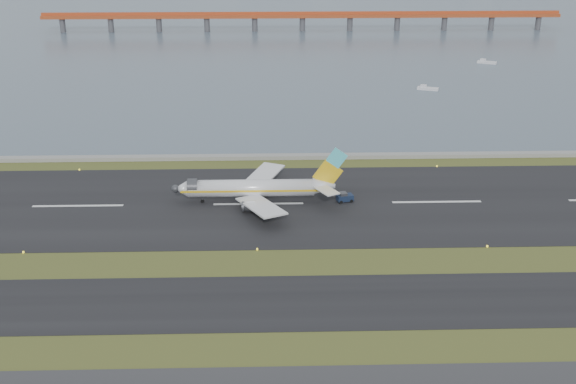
{
  "coord_description": "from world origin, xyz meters",
  "views": [
    {
      "loc": [
        2.49,
        -117.58,
        63.88
      ],
      "look_at": [
        6.38,
        22.0,
        6.19
      ],
      "focal_mm": 45.0,
      "sensor_mm": 36.0,
      "label": 1
    }
  ],
  "objects": [
    {
      "name": "ground",
      "position": [
        0.0,
        0.0,
        0.0
      ],
      "size": [
        1000.0,
        1000.0,
        0.0
      ],
      "primitive_type": "plane",
      "color": "#384B1A",
      "rests_on": "ground"
    },
    {
      "name": "taxiway_strip",
      "position": [
        0.0,
        -12.0,
        0.05
      ],
      "size": [
        1000.0,
        18.0,
        0.1
      ],
      "primitive_type": "cube",
      "color": "black",
      "rests_on": "ground"
    },
    {
      "name": "runway_strip",
      "position": [
        0.0,
        30.0,
        0.05
      ],
      "size": [
        1000.0,
        45.0,
        0.1
      ],
      "primitive_type": "cube",
      "color": "black",
      "rests_on": "ground"
    },
    {
      "name": "seawall",
      "position": [
        0.0,
        60.0,
        0.5
      ],
      "size": [
        1000.0,
        2.5,
        1.0
      ],
      "primitive_type": "cube",
      "color": "gray",
      "rests_on": "ground"
    },
    {
      "name": "red_pier",
      "position": [
        20.0,
        250.0,
        7.28
      ],
      "size": [
        260.0,
        5.0,
        10.2
      ],
      "color": "#B0441E",
      "rests_on": "ground"
    },
    {
      "name": "airliner",
      "position": [
        -0.04,
        31.07,
        3.46
      ],
      "size": [
        38.52,
        32.89,
        12.8
      ],
      "color": "white",
      "rests_on": "ground"
    },
    {
      "name": "pushback_tug",
      "position": [
        19.32,
        30.86,
        1.12
      ],
      "size": [
        3.99,
        2.88,
        2.31
      ],
      "rotation": [
        0.0,
        0.0,
        0.25
      ],
      "color": "#15213A",
      "rests_on": "ground"
    },
    {
      "name": "workboat_near",
      "position": [
        58.58,
        130.19,
        0.57
      ],
      "size": [
        7.72,
        4.8,
        1.79
      ],
      "rotation": [
        0.0,
        0.0,
        -0.36
      ],
      "color": "silver",
      "rests_on": "ground"
    },
    {
      "name": "workboat_far",
      "position": [
        91.64,
        172.33,
        0.58
      ],
      "size": [
        7.9,
        5.34,
        1.85
      ],
      "rotation": [
        0.0,
        0.0,
        -0.43
      ],
      "color": "silver",
      "rests_on": "ground"
    }
  ]
}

